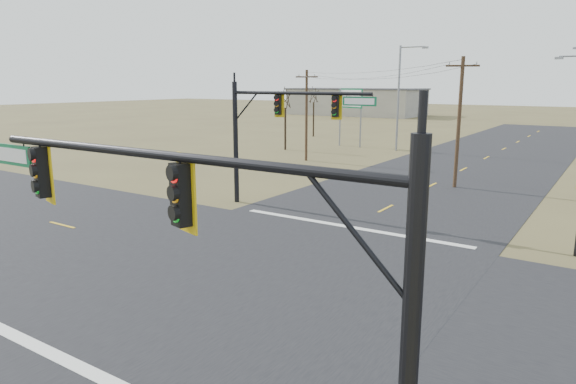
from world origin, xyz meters
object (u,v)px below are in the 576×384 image
object	(u,v)px
mast_arm_far	(278,118)
highway_sign	(351,106)
streetlight_c	(401,93)
bare_tree_a	(285,98)
utility_pole_far	(306,114)
bare_tree_b	(314,94)
utility_pole_near	(459,120)
mast_arm_near	(183,222)

from	to	relation	value
mast_arm_far	highway_sign	xyz separation A→B (m)	(-9.75, 28.14, -0.59)
streetlight_c	bare_tree_a	xyz separation A→B (m)	(-10.24, -5.83, -0.52)
utility_pole_far	bare_tree_b	bearing A→B (deg)	118.94
utility_pole_near	bare_tree_a	size ratio (longest dim) A/B	1.25
utility_pole_near	utility_pole_far	xyz separation A→B (m)	(-14.78, 4.98, -0.27)
utility_pole_far	streetlight_c	distance (m)	12.15
utility_pole_far	streetlight_c	size ratio (longest dim) A/B	0.76
bare_tree_a	bare_tree_b	distance (m)	14.22
mast_arm_far	utility_pole_near	world-z (taller)	utility_pole_near
utility_pole_near	streetlight_c	size ratio (longest dim) A/B	0.81
utility_pole_far	highway_sign	size ratio (longest dim) A/B	1.27
utility_pole_near	utility_pole_far	bearing A→B (deg)	161.39
bare_tree_a	bare_tree_b	world-z (taller)	bare_tree_a
mast_arm_near	mast_arm_far	bearing A→B (deg)	136.06
mast_arm_near	utility_pole_far	distance (m)	38.07
utility_pole_near	utility_pole_far	size ratio (longest dim) A/B	1.07
mast_arm_near	utility_pole_near	distance (m)	28.72
mast_arm_far	bare_tree_a	world-z (taller)	mast_arm_far
mast_arm_near	utility_pole_far	size ratio (longest dim) A/B	1.29
utility_pole_near	highway_sign	world-z (taller)	utility_pole_near
mast_arm_far	bare_tree_b	xyz separation A→B (m)	(-18.65, 35.24, 0.41)
mast_arm_far	bare_tree_a	distance (m)	25.93
utility_pole_far	bare_tree_a	xyz separation A→B (m)	(-5.86, 5.37, 1.21)
utility_pole_near	streetlight_c	bearing A→B (deg)	122.74
mast_arm_far	utility_pole_near	size ratio (longest dim) A/B	1.03
mast_arm_near	bare_tree_a	bearing A→B (deg)	137.77
utility_pole_near	bare_tree_a	bearing A→B (deg)	153.37
bare_tree_a	utility_pole_far	bearing A→B (deg)	-42.50
mast_arm_near	bare_tree_b	world-z (taller)	bare_tree_b
bare_tree_a	bare_tree_b	xyz separation A→B (m)	(-4.56, 13.47, 0.02)
mast_arm_far	bare_tree_b	world-z (taller)	mast_arm_far
bare_tree_b	mast_arm_far	bearing A→B (deg)	-62.11
highway_sign	bare_tree_a	bearing A→B (deg)	-107.73
utility_pole_near	bare_tree_b	world-z (taller)	utility_pole_near
utility_pole_far	mast_arm_near	bearing A→B (deg)	-61.66
bare_tree_a	mast_arm_near	bearing A→B (deg)	-58.38
mast_arm_near	utility_pole_near	size ratio (longest dim) A/B	1.20
mast_arm_far	bare_tree_a	bearing A→B (deg)	106.77
streetlight_c	bare_tree_a	distance (m)	11.80
mast_arm_far	highway_sign	world-z (taller)	mast_arm_far
utility_pole_near	highway_sign	xyz separation A→B (m)	(-16.31, 16.72, -0.04)
mast_arm_far	utility_pole_far	xyz separation A→B (m)	(-8.23, 16.40, -0.82)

